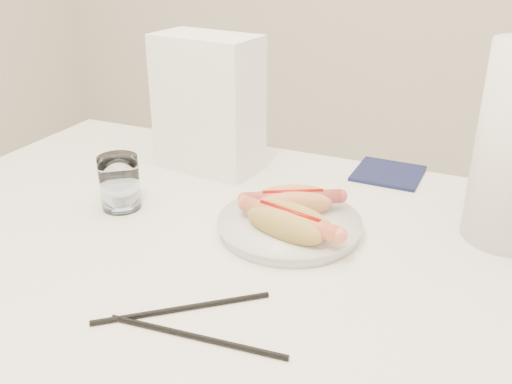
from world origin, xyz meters
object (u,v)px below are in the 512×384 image
at_px(hotdog_left, 293,201).
at_px(napkin_box, 208,104).
at_px(plate, 289,227).
at_px(water_glass, 120,183).
at_px(hotdog_right, 289,223).
at_px(table, 228,267).

bearing_deg(hotdog_left, napkin_box, 118.02).
height_order(plate, water_glass, water_glass).
relative_size(plate, hotdog_right, 1.30).
xyz_separation_m(plate, hotdog_right, (0.02, -0.04, 0.03)).
bearing_deg(napkin_box, hotdog_left, -26.55).
height_order(table, hotdog_left, hotdog_left).
xyz_separation_m(water_glass, napkin_box, (0.05, 0.23, 0.09)).
distance_m(table, hotdog_right, 0.14).
relative_size(hotdog_left, water_glass, 1.58).
relative_size(plate, napkin_box, 0.84).
bearing_deg(hotdog_left, water_glass, 164.80).
bearing_deg(table, plate, 31.04).
bearing_deg(table, water_glass, 176.07).
bearing_deg(plate, table, -148.96).
distance_m(plate, hotdog_right, 0.05).
bearing_deg(hotdog_left, hotdog_right, -101.41).
height_order(table, water_glass, water_glass).
height_order(hotdog_left, hotdog_right, hotdog_right).
bearing_deg(water_glass, hotdog_left, 13.34).
bearing_deg(water_glass, plate, 6.99).
height_order(table, napkin_box, napkin_box).
bearing_deg(water_glass, napkin_box, 76.63).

